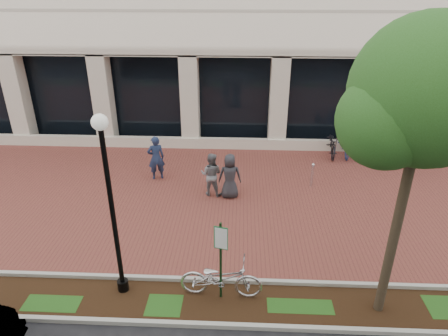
{
  "coord_description": "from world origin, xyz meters",
  "views": [
    {
      "loc": [
        0.36,
        -12.64,
        7.32
      ],
      "look_at": [
        -0.19,
        -0.8,
        1.56
      ],
      "focal_mm": 32.0,
      "sensor_mm": 36.0,
      "label": 1
    }
  ],
  "objects_px": {
    "lamppost": "(111,201)",
    "pedestrian_left": "(156,158)",
    "pedestrian_mid": "(211,174)",
    "bollard": "(312,175)",
    "street_tree": "(427,101)",
    "locked_bicycle": "(221,278)",
    "pedestrian_right": "(230,176)",
    "bike_rack_cluster": "(370,144)",
    "parking_sign": "(221,251)"
  },
  "relations": [
    {
      "from": "parking_sign",
      "to": "lamppost",
      "type": "bearing_deg",
      "value": -169.29
    },
    {
      "from": "pedestrian_mid",
      "to": "bollard",
      "type": "bearing_deg",
      "value": -156.41
    },
    {
      "from": "parking_sign",
      "to": "bike_rack_cluster",
      "type": "xyz_separation_m",
      "value": [
        6.15,
        9.07,
        -0.88
      ]
    },
    {
      "from": "locked_bicycle",
      "to": "pedestrian_mid",
      "type": "xyz_separation_m",
      "value": [
        -0.63,
        5.13,
        0.28
      ]
    },
    {
      "from": "pedestrian_mid",
      "to": "bollard",
      "type": "distance_m",
      "value": 3.87
    },
    {
      "from": "street_tree",
      "to": "pedestrian_left",
      "type": "bearing_deg",
      "value": 135.84
    },
    {
      "from": "pedestrian_right",
      "to": "bollard",
      "type": "xyz_separation_m",
      "value": [
        3.09,
        0.95,
        -0.34
      ]
    },
    {
      "from": "bike_rack_cluster",
      "to": "pedestrian_mid",
      "type": "bearing_deg",
      "value": -151.23
    },
    {
      "from": "parking_sign",
      "to": "pedestrian_left",
      "type": "bearing_deg",
      "value": 128.31
    },
    {
      "from": "lamppost",
      "to": "pedestrian_left",
      "type": "bearing_deg",
      "value": 93.16
    },
    {
      "from": "lamppost",
      "to": "pedestrian_right",
      "type": "relative_size",
      "value": 2.83
    },
    {
      "from": "lamppost",
      "to": "pedestrian_left",
      "type": "height_order",
      "value": "lamppost"
    },
    {
      "from": "street_tree",
      "to": "bollard",
      "type": "relative_size",
      "value": 7.04
    },
    {
      "from": "locked_bicycle",
      "to": "pedestrian_mid",
      "type": "height_order",
      "value": "pedestrian_mid"
    },
    {
      "from": "pedestrian_left",
      "to": "street_tree",
      "type": "bearing_deg",
      "value": 115.86
    },
    {
      "from": "parking_sign",
      "to": "bollard",
      "type": "xyz_separation_m",
      "value": [
        3.14,
        6.01,
        -0.94
      ]
    },
    {
      "from": "lamppost",
      "to": "pedestrian_mid",
      "type": "relative_size",
      "value": 2.89
    },
    {
      "from": "pedestrian_mid",
      "to": "bike_rack_cluster",
      "type": "bearing_deg",
      "value": -138.77
    },
    {
      "from": "lamppost",
      "to": "pedestrian_right",
      "type": "height_order",
      "value": "lamppost"
    },
    {
      "from": "pedestrian_left",
      "to": "bollard",
      "type": "distance_m",
      "value": 6.03
    },
    {
      "from": "lamppost",
      "to": "bike_rack_cluster",
      "type": "bearing_deg",
      "value": 45.81
    },
    {
      "from": "parking_sign",
      "to": "bike_rack_cluster",
      "type": "height_order",
      "value": "parking_sign"
    },
    {
      "from": "pedestrian_right",
      "to": "parking_sign",
      "type": "bearing_deg",
      "value": 86.45
    },
    {
      "from": "street_tree",
      "to": "bike_rack_cluster",
      "type": "height_order",
      "value": "street_tree"
    },
    {
      "from": "lamppost",
      "to": "pedestrian_mid",
      "type": "height_order",
      "value": "lamppost"
    },
    {
      "from": "bike_rack_cluster",
      "to": "street_tree",
      "type": "bearing_deg",
      "value": -104.65
    },
    {
      "from": "pedestrian_left",
      "to": "pedestrian_right",
      "type": "distance_m",
      "value": 3.2
    },
    {
      "from": "locked_bicycle",
      "to": "pedestrian_mid",
      "type": "distance_m",
      "value": 5.17
    },
    {
      "from": "pedestrian_left",
      "to": "pedestrian_mid",
      "type": "relative_size",
      "value": 1.09
    },
    {
      "from": "pedestrian_left",
      "to": "locked_bicycle",
      "type": "bearing_deg",
      "value": 94.51
    },
    {
      "from": "parking_sign",
      "to": "locked_bicycle",
      "type": "bearing_deg",
      "value": 102.0
    },
    {
      "from": "pedestrian_left",
      "to": "bike_rack_cluster",
      "type": "bearing_deg",
      "value": 176.62
    },
    {
      "from": "lamppost",
      "to": "street_tree",
      "type": "distance_m",
      "value": 6.89
    },
    {
      "from": "parking_sign",
      "to": "pedestrian_mid",
      "type": "height_order",
      "value": "parking_sign"
    },
    {
      "from": "lamppost",
      "to": "bollard",
      "type": "height_order",
      "value": "lamppost"
    },
    {
      "from": "lamppost",
      "to": "pedestrian_left",
      "type": "relative_size",
      "value": 2.65
    },
    {
      "from": "lamppost",
      "to": "locked_bicycle",
      "type": "distance_m",
      "value": 3.3
    },
    {
      "from": "locked_bicycle",
      "to": "bollard",
      "type": "height_order",
      "value": "locked_bicycle"
    },
    {
      "from": "pedestrian_right",
      "to": "bollard",
      "type": "height_order",
      "value": "pedestrian_right"
    },
    {
      "from": "street_tree",
      "to": "pedestrian_mid",
      "type": "bearing_deg",
      "value": 129.96
    },
    {
      "from": "bollard",
      "to": "pedestrian_mid",
      "type": "bearing_deg",
      "value": -167.99
    },
    {
      "from": "street_tree",
      "to": "pedestrian_right",
      "type": "bearing_deg",
      "value": 126.19
    },
    {
      "from": "pedestrian_mid",
      "to": "lamppost",
      "type": "bearing_deg",
      "value": 81.05
    },
    {
      "from": "lamppost",
      "to": "bollard",
      "type": "relative_size",
      "value": 4.89
    },
    {
      "from": "parking_sign",
      "to": "bollard",
      "type": "height_order",
      "value": "parking_sign"
    },
    {
      "from": "lamppost",
      "to": "pedestrian_mid",
      "type": "xyz_separation_m",
      "value": [
        1.89,
        5.06,
        -1.84
      ]
    },
    {
      "from": "bollard",
      "to": "bike_rack_cluster",
      "type": "relative_size",
      "value": 0.23
    },
    {
      "from": "pedestrian_right",
      "to": "pedestrian_mid",
      "type": "bearing_deg",
      "value": -15.06
    },
    {
      "from": "bike_rack_cluster",
      "to": "parking_sign",
      "type": "bearing_deg",
      "value": -125.02
    },
    {
      "from": "locked_bicycle",
      "to": "pedestrian_left",
      "type": "relative_size",
      "value": 1.15
    }
  ]
}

